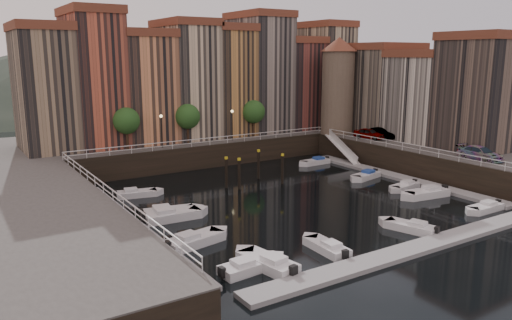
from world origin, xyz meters
TOP-DOWN VIEW (x-y plane):
  - ground at (0.00, 0.00)m, footprint 200.00×200.00m
  - quay_far at (0.00, 26.00)m, footprint 80.00×20.00m
  - quay_right at (28.00, -2.00)m, footprint 20.00×36.00m
  - dock_left at (-16.20, -1.00)m, footprint 2.00×28.00m
  - dock_right at (16.20, -1.00)m, footprint 2.00×28.00m
  - dock_near at (0.00, -17.00)m, footprint 30.00×2.00m
  - mountains at (1.72, 110.00)m, footprint 145.00×100.00m
  - far_terrace at (3.31, 23.50)m, footprint 48.70×10.30m
  - right_terrace at (26.50, 3.80)m, footprint 9.30×24.30m
  - corner_tower at (20.00, 14.50)m, footprint 5.20×5.20m
  - promenade_trees at (-1.33, 18.20)m, footprint 21.20×3.20m
  - street_lamps at (-1.00, 17.20)m, footprint 10.36×0.36m
  - railings at (0.00, 4.88)m, footprint 36.08×34.04m
  - gangway at (17.10, 10.00)m, footprint 2.78×8.32m
  - mooring_pilings at (0.05, 5.92)m, footprint 6.53×3.89m
  - boat_left_0 at (-12.34, -13.40)m, footprint 4.66×2.02m
  - boat_left_1 at (-13.43, -7.12)m, footprint 5.21×2.77m
  - boat_left_2 at (-12.51, -0.57)m, footprint 5.35×2.23m
  - boat_left_3 at (-12.40, 0.45)m, footprint 5.15×2.67m
  - boat_left_4 at (-12.66, 8.28)m, footprint 4.43×2.37m
  - boat_right_0 at (13.43, -14.00)m, footprint 4.13×1.50m
  - boat_right_1 at (12.68, -7.89)m, footprint 5.27×2.48m
  - boat_right_2 at (13.14, -4.62)m, footprint 4.21×2.10m
  - boat_right_3 at (13.00, 1.14)m, footprint 4.53×2.50m
  - boat_right_4 at (13.03, 10.52)m, footprint 4.33×1.69m
  - boat_near_0 at (-10.89, -13.71)m, footprint 2.57×5.10m
  - boat_near_1 at (-5.56, -13.61)m, footprint 1.72×4.33m
  - boat_near_2 at (3.21, -14.00)m, footprint 2.81×4.54m
  - car_a at (20.29, 8.18)m, footprint 2.70×4.57m
  - car_b at (21.94, 7.40)m, footprint 2.30×4.79m
  - car_c at (20.47, -8.39)m, footprint 2.15×5.13m

SIDE VIEW (x-z plane):
  - ground at x=0.00m, z-range 0.00..0.00m
  - dock_left at x=-16.20m, z-range 0.00..0.35m
  - dock_right at x=16.20m, z-range 0.00..0.35m
  - dock_near at x=0.00m, z-range 0.00..0.35m
  - boat_right_2 at x=13.14m, z-range -0.15..0.79m
  - boat_right_0 at x=13.43m, z-range -0.15..0.80m
  - boat_near_1 at x=-5.56m, z-range -0.16..0.83m
  - boat_right_4 at x=13.03m, z-range -0.16..0.83m
  - boat_left_4 at x=-12.66m, z-range -0.16..0.83m
  - boat_right_3 at x=13.00m, z-range -0.17..0.85m
  - boat_near_2 at x=3.21m, z-range -0.17..0.85m
  - boat_left_0 at x=-12.34m, z-range -0.17..0.88m
  - boat_near_0 at x=-10.89m, z-range -0.19..0.96m
  - boat_left_3 at x=-12.40m, z-range -0.19..0.97m
  - boat_left_1 at x=-13.43m, z-range -0.19..0.98m
  - boat_right_1 at x=12.68m, z-range -0.19..0.99m
  - boat_left_2 at x=-12.51m, z-range -0.20..1.02m
  - quay_far at x=0.00m, z-range 0.00..3.00m
  - quay_right at x=28.00m, z-range 0.00..3.00m
  - mooring_pilings at x=0.05m, z-range -0.24..3.54m
  - gangway at x=17.10m, z-range 0.05..3.78m
  - car_a at x=20.29m, z-range 3.00..4.46m
  - car_c at x=20.47m, z-range 3.00..4.48m
  - car_b at x=21.94m, z-range 3.00..4.51m
  - railings at x=0.00m, z-range 3.53..4.05m
  - street_lamps at x=-1.00m, z-range 3.81..7.99m
  - promenade_trees at x=-1.33m, z-range 3.98..9.18m
  - mountains at x=1.72m, z-range -1.08..16.92m
  - right_terrace at x=26.50m, z-range 2.56..16.56m
  - corner_tower at x=20.00m, z-range 3.29..17.09m
  - far_terrace at x=3.31m, z-range 2.20..19.70m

